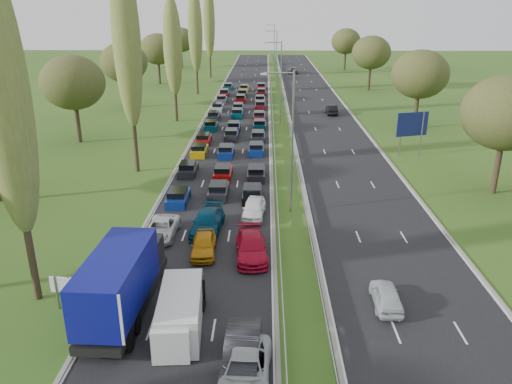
{
  "coord_description": "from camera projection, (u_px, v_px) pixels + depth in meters",
  "views": [
    {
      "loc": [
        2.3,
        3.03,
        16.73
      ],
      "look_at": [
        1.48,
        43.75,
        1.5
      ],
      "focal_mm": 35.0,
      "sensor_mm": 36.0,
      "label": 1
    }
  ],
  "objects": [
    {
      "name": "ground",
      "position": [
        280.0,
        120.0,
        77.9
      ],
      "size": [
        260.0,
        260.0,
        0.0
      ],
      "primitive_type": "plane",
      "color": "#295219",
      "rests_on": "ground"
    },
    {
      "name": "near_carriageway",
      "position": [
        238.0,
        117.0,
        80.37
      ],
      "size": [
        10.5,
        215.0,
        0.04
      ],
      "primitive_type": "cube",
      "color": "black",
      "rests_on": "ground"
    },
    {
      "name": "far_carriageway",
      "position": [
        321.0,
        117.0,
        80.11
      ],
      "size": [
        10.5,
        215.0,
        0.04
      ],
      "primitive_type": "cube",
      "color": "black",
      "rests_on": "ground"
    },
    {
      "name": "central_reservation",
      "position": [
        280.0,
        113.0,
        80.05
      ],
      "size": [
        2.36,
        215.0,
        0.32
      ],
      "color": "gray",
      "rests_on": "ground"
    },
    {
      "name": "lamp_columns",
      "position": [
        281.0,
        83.0,
        73.92
      ],
      "size": [
        0.18,
        140.18,
        12.0
      ],
      "color": "gray",
      "rests_on": "ground"
    },
    {
      "name": "poplar_row",
      "position": [
        157.0,
        43.0,
        62.78
      ],
      "size": [
        2.8,
        127.8,
        22.44
      ],
      "color": "#2D2116",
      "rests_on": "ground"
    },
    {
      "name": "woodland_left",
      "position": [
        63.0,
        87.0,
        59.43
      ],
      "size": [
        8.0,
        166.0,
        11.1
      ],
      "color": "#2D2116",
      "rests_on": "ground"
    },
    {
      "name": "woodland_right",
      "position": [
        439.0,
        83.0,
        62.36
      ],
      "size": [
        8.0,
        153.0,
        11.1
      ],
      "color": "#2D2116",
      "rests_on": "ground"
    },
    {
      "name": "traffic_queue_fill",
      "position": [
        236.0,
        121.0,
        75.45
      ],
      "size": [
        9.09,
        69.71,
        0.8
      ],
      "color": "navy",
      "rests_on": "ground"
    },
    {
      "name": "near_car_2",
      "position": [
        161.0,
        228.0,
        38.32
      ],
      "size": [
        2.4,
        4.88,
        1.33
      ],
      "primitive_type": "imported",
      "rotation": [
        0.0,
        0.0,
        -0.04
      ],
      "color": "silver",
      "rests_on": "near_carriageway"
    },
    {
      "name": "near_car_7",
      "position": [
        207.0,
        222.0,
        39.14
      ],
      "size": [
        2.61,
        5.56,
        1.57
      ],
      "primitive_type": "imported",
      "rotation": [
        0.0,
        0.0,
        -0.08
      ],
      "color": "#05304B",
      "rests_on": "near_carriageway"
    },
    {
      "name": "near_car_8",
      "position": [
        204.0,
        244.0,
        35.63
      ],
      "size": [
        1.9,
        4.28,
        1.43
      ],
      "primitive_type": "imported",
      "rotation": [
        0.0,
        0.0,
        0.05
      ],
      "color": "#C17B0C",
      "rests_on": "near_carriageway"
    },
    {
      "name": "near_car_9",
      "position": [
        242.0,
        351.0,
        24.52
      ],
      "size": [
        1.87,
        4.92,
        1.6
      ],
      "primitive_type": "imported",
      "rotation": [
        0.0,
        0.0,
        -0.04
      ],
      "color": "black",
      "rests_on": "near_carriageway"
    },
    {
      "name": "near_car_10",
      "position": [
        245.0,
        370.0,
        23.34
      ],
      "size": [
        2.6,
        5.29,
        1.45
      ],
      "primitive_type": "imported",
      "rotation": [
        0.0,
        0.0,
        -0.04
      ],
      "color": "#A7ADB0",
      "rests_on": "near_carriageway"
    },
    {
      "name": "near_car_11",
      "position": [
        251.0,
        247.0,
        35.14
      ],
      "size": [
        2.58,
        5.46,
        1.54
      ],
      "primitive_type": "imported",
      "rotation": [
        0.0,
        0.0,
        0.08
      ],
      "color": "#AD0A27",
      "rests_on": "near_carriageway"
    },
    {
      "name": "near_car_12",
      "position": [
        254.0,
        208.0,
        41.9
      ],
      "size": [
        2.15,
        4.55,
        1.5
      ],
      "primitive_type": "imported",
      "rotation": [
        0.0,
        0.0,
        -0.09
      ],
      "color": "white",
      "rests_on": "near_carriageway"
    },
    {
      "name": "far_car_0",
      "position": [
        386.0,
        296.0,
        29.43
      ],
      "size": [
        1.69,
        3.92,
        1.32
      ],
      "primitive_type": "imported",
      "rotation": [
        0.0,
        0.0,
        3.11
      ],
      "color": "silver",
      "rests_on": "far_carriageway"
    },
    {
      "name": "far_car_1",
      "position": [
        332.0,
        110.0,
        81.76
      ],
      "size": [
        1.7,
        4.65,
        1.52
      ],
      "primitive_type": "imported",
      "rotation": [
        0.0,
        0.0,
        3.12
      ],
      "color": "black",
      "rests_on": "far_carriageway"
    },
    {
      "name": "far_car_2",
      "position": [
        293.0,
        70.0,
        132.03
      ],
      "size": [
        2.81,
        5.68,
        1.55
      ],
      "primitive_type": "imported",
      "rotation": [
        0.0,
        0.0,
        3.1
      ],
      "color": "slate",
      "rests_on": "far_carriageway"
    },
    {
      "name": "blue_lorry",
      "position": [
        122.0,
        280.0,
        28.34
      ],
      "size": [
        2.72,
        9.78,
        4.13
      ],
      "rotation": [
        0.0,
        0.0,
        -0.04
      ],
      "color": "black",
      "rests_on": "near_carriageway"
    },
    {
      "name": "white_van_front",
      "position": [
        176.0,
        319.0,
        26.73
      ],
      "size": [
        1.88,
        4.79,
        1.93
      ],
      "rotation": [
        0.0,
        0.0,
        0.07
      ],
      "color": "silver",
      "rests_on": "near_carriageway"
    },
    {
      "name": "white_van_rear",
      "position": [
        181.0,
        309.0,
        27.32
      ],
      "size": [
        2.18,
        5.57,
        2.24
      ],
      "rotation": [
        0.0,
        0.0,
        0.08
      ],
      "color": "silver",
      "rests_on": "near_carriageway"
    },
    {
      "name": "info_sign",
      "position": [
        63.0,
        288.0,
        28.91
      ],
      "size": [
        1.5,
        0.22,
        2.1
      ],
      "color": "gray",
      "rests_on": "ground"
    },
    {
      "name": "direction_sign",
      "position": [
        412.0,
        126.0,
        58.16
      ],
      "size": [
        3.86,
        1.24,
        5.2
      ],
      "color": "gray",
      "rests_on": "ground"
    }
  ]
}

